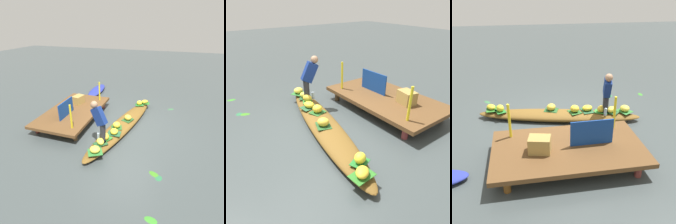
% 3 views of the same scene
% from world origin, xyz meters
% --- Properties ---
extents(canal_water, '(40.00, 40.00, 0.00)m').
position_xyz_m(canal_water, '(0.00, 0.00, 0.00)').
color(canal_water, '#3C4445').
rests_on(canal_water, ground).
extents(dock_platform, '(3.20, 1.80, 0.38)m').
position_xyz_m(dock_platform, '(0.09, 1.98, 0.33)').
color(dock_platform, brown).
rests_on(dock_platform, ground).
extents(vendor_boat, '(4.60, 1.65, 0.24)m').
position_xyz_m(vendor_boat, '(0.00, 0.00, 0.12)').
color(vendor_boat, brown).
rests_on(vendor_boat, ground).
extents(moored_boat, '(2.10, 0.75, 0.19)m').
position_xyz_m(moored_boat, '(3.15, 2.28, 0.09)').
color(moored_boat, '#273293').
rests_on(moored_boat, ground).
extents(leaf_mat_0, '(0.36, 0.40, 0.01)m').
position_xyz_m(leaf_mat_0, '(1.62, -0.29, 0.25)').
color(leaf_mat_0, '#226F29').
rests_on(leaf_mat_0, vendor_boat).
extents(banana_bunch_0, '(0.28, 0.30, 0.19)m').
position_xyz_m(banana_bunch_0, '(1.62, -0.29, 0.35)').
color(banana_bunch_0, yellow).
rests_on(banana_bunch_0, vendor_boat).
extents(leaf_mat_1, '(0.48, 0.50, 0.01)m').
position_xyz_m(leaf_mat_1, '(-1.83, 0.30, 0.25)').
color(leaf_mat_1, '#307532').
rests_on(leaf_mat_1, vendor_boat).
extents(banana_bunch_1, '(0.31, 0.33, 0.17)m').
position_xyz_m(banana_bunch_1, '(-1.83, 0.30, 0.34)').
color(banana_bunch_1, yellow).
rests_on(banana_bunch_1, vendor_boat).
extents(leaf_mat_2, '(0.44, 0.39, 0.01)m').
position_xyz_m(leaf_mat_2, '(-1.17, 0.23, 0.25)').
color(leaf_mat_2, '#307D2C').
rests_on(leaf_mat_2, vendor_boat).
extents(banana_bunch_2, '(0.33, 0.31, 0.19)m').
position_xyz_m(banana_bunch_2, '(-1.17, 0.23, 0.34)').
color(banana_bunch_2, gold).
rests_on(banana_bunch_2, vendor_boat).
extents(leaf_mat_3, '(0.46, 0.42, 0.01)m').
position_xyz_m(leaf_mat_3, '(0.19, -0.12, 0.25)').
color(leaf_mat_3, '#255425').
rests_on(leaf_mat_3, vendor_boat).
extents(banana_bunch_3, '(0.35, 0.36, 0.19)m').
position_xyz_m(banana_bunch_3, '(0.19, -0.12, 0.34)').
color(banana_bunch_3, gold).
rests_on(banana_bunch_3, vendor_boat).
extents(leaf_mat_4, '(0.46, 0.45, 0.01)m').
position_xyz_m(leaf_mat_4, '(-1.44, 0.29, 0.25)').
color(leaf_mat_4, '#23522A').
rests_on(leaf_mat_4, vendor_boat).
extents(banana_bunch_4, '(0.34, 0.32, 0.16)m').
position_xyz_m(banana_bunch_4, '(-1.44, 0.29, 0.33)').
color(banana_bunch_4, '#F9E147').
rests_on(banana_bunch_4, vendor_boat).
extents(leaf_mat_5, '(0.35, 0.44, 0.01)m').
position_xyz_m(leaf_mat_5, '(-0.81, 0.08, 0.25)').
color(leaf_mat_5, '#265733').
rests_on(leaf_mat_5, vendor_boat).
extents(banana_bunch_5, '(0.34, 0.30, 0.16)m').
position_xyz_m(banana_bunch_5, '(-0.81, 0.08, 0.33)').
color(banana_bunch_5, yellow).
rests_on(banana_bunch_5, vendor_boat).
extents(leaf_mat_6, '(0.41, 0.43, 0.01)m').
position_xyz_m(leaf_mat_6, '(-0.44, 0.11, 0.25)').
color(leaf_mat_6, '#295E26').
rests_on(leaf_mat_6, vendor_boat).
extents(banana_bunch_6, '(0.34, 0.34, 0.20)m').
position_xyz_m(banana_bunch_6, '(-0.44, 0.11, 0.35)').
color(banana_bunch_6, yellow).
rests_on(banana_bunch_6, vendor_boat).
extents(leaf_mat_7, '(0.30, 0.42, 0.01)m').
position_xyz_m(leaf_mat_7, '(1.88, -0.47, 0.25)').
color(leaf_mat_7, '#2D7224').
rests_on(leaf_mat_7, vendor_boat).
extents(banana_bunch_7, '(0.35, 0.36, 0.14)m').
position_xyz_m(banana_bunch_7, '(1.88, -0.47, 0.32)').
color(banana_bunch_7, yellow).
rests_on(banana_bunch_7, vendor_boat).
extents(vendor_person, '(0.28, 0.51, 1.21)m').
position_xyz_m(vendor_person, '(-1.25, 0.38, 0.93)').
color(vendor_person, '#28282D').
rests_on(vendor_person, vendor_boat).
extents(water_bottle, '(0.08, 0.08, 0.20)m').
position_xyz_m(water_bottle, '(-1.22, 0.44, 0.35)').
color(water_bottle, silver).
rests_on(water_bottle, vendor_boat).
extents(market_banner, '(0.93, 0.04, 0.57)m').
position_xyz_m(market_banner, '(-0.41, 1.98, 0.67)').
color(market_banner, navy).
rests_on(market_banner, dock_platform).
extents(railing_post_west, '(0.06, 0.06, 0.80)m').
position_xyz_m(railing_post_west, '(-1.11, 1.38, 0.78)').
color(railing_post_west, yellow).
rests_on(railing_post_west, dock_platform).
extents(railing_post_east, '(0.06, 0.06, 0.80)m').
position_xyz_m(railing_post_east, '(1.29, 1.38, 0.78)').
color(railing_post_east, yellow).
rests_on(railing_post_east, dock_platform).
extents(produce_crate, '(0.50, 0.41, 0.34)m').
position_xyz_m(produce_crate, '(0.70, 2.07, 0.55)').
color(produce_crate, '#A18141').
rests_on(produce_crate, dock_platform).
extents(drifting_plant_0, '(0.28, 0.31, 0.01)m').
position_xyz_m(drifting_plant_0, '(2.12, -1.58, 0.00)').
color(drifting_plant_0, '#376D40').
rests_on(drifting_plant_0, ground).
extents(drifting_plant_1, '(0.24, 0.22, 0.01)m').
position_xyz_m(drifting_plant_1, '(-2.00, -1.42, 0.00)').
color(drifting_plant_1, '#27693E').
rests_on(drifting_plant_1, ground).
extents(drifting_plant_2, '(0.16, 0.26, 0.01)m').
position_xyz_m(drifting_plant_2, '(-3.10, -1.37, 0.00)').
color(drifting_plant_2, '#368828').
rests_on(drifting_plant_2, ground).
extents(drifting_plant_3, '(0.27, 0.32, 0.01)m').
position_xyz_m(drifting_plant_3, '(-1.91, -1.31, 0.00)').
color(drifting_plant_3, '#3A7F1E').
rests_on(drifting_plant_3, ground).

